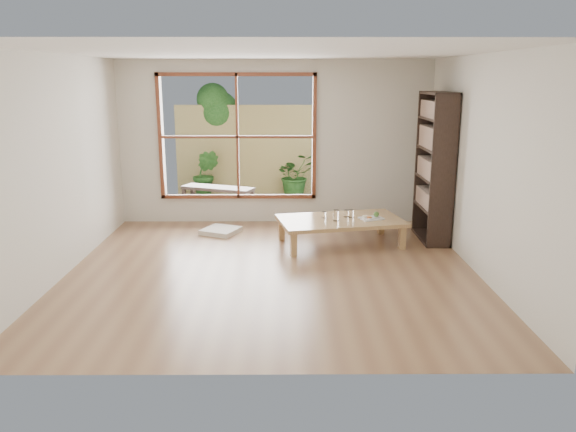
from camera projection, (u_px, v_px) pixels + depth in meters
name	position (u px, v px, depth m)	size (l,w,h in m)	color
ground	(272.00, 271.00, 6.95)	(5.00, 5.00, 0.00)	#956F4A
low_table	(340.00, 222.00, 7.96)	(1.88, 1.30, 0.38)	tan
floor_cushion	(221.00, 231.00, 8.61)	(0.49, 0.49, 0.07)	silver
bookshelf	(434.00, 168.00, 8.05)	(0.34, 0.96, 2.13)	#32221C
glass_tall	(336.00, 215.00, 7.83)	(0.08, 0.08, 0.15)	silver
glass_mid	(351.00, 214.00, 8.03)	(0.07, 0.07, 0.11)	silver
glass_short	(346.00, 213.00, 8.06)	(0.08, 0.08, 0.10)	silver
glass_small	(324.00, 215.00, 8.00)	(0.07, 0.07, 0.09)	silver
food_tray	(372.00, 217.00, 7.94)	(0.37, 0.32, 0.10)	white
deck	(244.00, 206.00, 10.40)	(2.80, 2.00, 0.05)	#342D25
garden_bench	(218.00, 190.00, 9.97)	(1.34, 0.82, 0.41)	#32221C
bamboo_fence	(247.00, 151.00, 11.15)	(2.80, 0.06, 1.80)	tan
shrub_right	(295.00, 175.00, 11.06)	(0.77, 0.67, 0.86)	#366A27
shrub_left	(206.00, 174.00, 10.95)	(0.51, 0.41, 0.93)	#366A27
garden_tree	(213.00, 113.00, 11.26)	(1.04, 0.85, 2.22)	#4C3D2D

